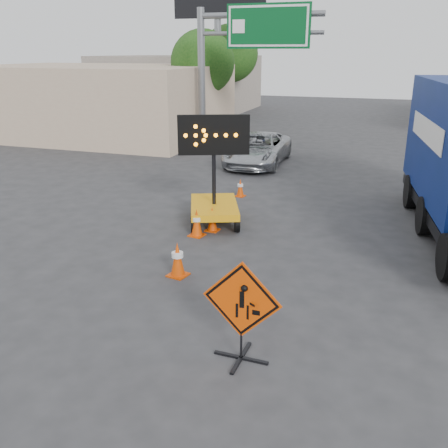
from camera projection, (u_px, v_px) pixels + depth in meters
The scene contains 14 objects.
ground at pixel (172, 362), 8.19m from camera, with size 100.00×100.00×0.00m, color #2D2D30.
storefront_left_near at pixel (97, 101), 29.69m from camera, with size 14.00×10.00×4.00m, color #C1A88B.
storefront_left_far at pixel (178, 83), 42.42m from camera, with size 12.00×10.00×4.40m, color #9F9385.
highway_gantry at pixel (241, 45), 23.90m from camera, with size 6.18×0.38×6.90m.
billboard at pixel (219, 8), 31.42m from camera, with size 6.10×0.54×9.85m.
tree_left_near at pixel (203, 62), 28.91m from camera, with size 3.71×3.71×6.03m.
tree_left_far at pixel (230, 54), 36.21m from camera, with size 4.10×4.10×6.66m.
construction_sign at pixel (242, 309), 7.97m from camera, with size 1.33×0.94×1.76m.
arrow_board at pixel (214, 200), 14.54m from camera, with size 2.08×2.57×3.17m.
pickup_truck at pixel (258, 149), 22.13m from camera, with size 2.29×4.96×1.38m, color #AEB1B5.
cone_a at pixel (178, 259), 11.19m from camera, with size 0.49×0.49×0.81m.
cone_b at pixel (197, 223), 13.63m from camera, with size 0.45×0.45×0.77m.
cone_c at pixel (212, 219), 14.03m from camera, with size 0.39×0.39×0.71m.
cone_d at pixel (240, 188), 17.37m from camera, with size 0.38×0.38×0.63m.
Camera 1 is at (3.09, -6.32, 4.84)m, focal length 40.00 mm.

